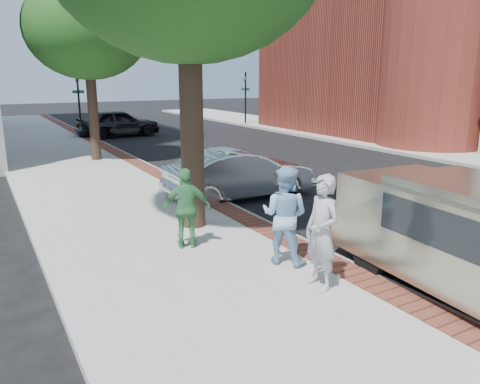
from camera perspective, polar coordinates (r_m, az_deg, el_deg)
ground at (r=9.67m, az=2.36°, el=-7.38°), size 120.00×120.00×0.00m
sidewalk at (r=16.34m, az=-17.31°, el=1.16°), size 5.00×60.00×0.15m
brick_strip at (r=16.90m, az=-10.05°, el=2.27°), size 0.60×60.00×0.01m
curb at (r=17.04m, az=-8.94°, el=2.13°), size 0.10×60.00×0.15m
sidewalk_far at (r=25.06m, az=21.25°, el=5.12°), size 5.00×60.00×0.15m
church at (r=33.30m, az=22.76°, el=19.39°), size 19.00×16.00×20.40m
signal_near at (r=30.20m, az=-19.07°, el=10.82°), size 0.70×0.15×3.80m
signal_far at (r=34.33m, az=0.67°, el=11.85°), size 0.70×0.15×3.80m
tree_far at (r=20.17m, az=-18.16°, el=18.37°), size 4.80×4.80×7.14m
parking_meter at (r=9.80m, az=4.95°, el=0.26°), size 0.12×0.32×1.47m
person_gray at (r=7.60m, az=9.93°, el=-4.87°), size 0.47×0.70×1.88m
person_officer at (r=8.55m, az=5.46°, el=-2.83°), size 1.07×1.12×1.82m
person_green at (r=9.35m, az=-6.50°, el=-2.01°), size 1.03×0.74×1.62m
sedan_silver at (r=13.67m, az=-0.04°, el=2.18°), size 4.41×1.55×1.45m
bg_car at (r=28.91m, az=-14.60°, el=8.15°), size 4.85×2.12×1.63m
van at (r=8.22m, az=27.21°, el=-5.07°), size 2.38×5.36×1.93m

